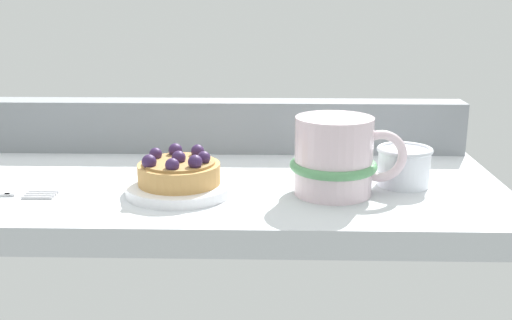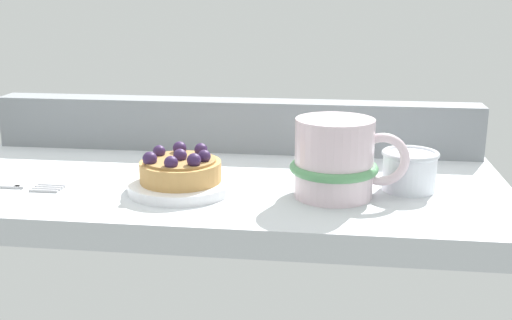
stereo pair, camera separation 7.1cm
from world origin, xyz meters
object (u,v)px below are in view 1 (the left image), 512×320
Objects in this scene: sugar_bowl at (404,165)px; coffee_mug at (336,157)px; dessert_plate at (180,188)px; raspberry_tart at (179,171)px.

coffee_mug is at bearing -158.47° from sugar_bowl.
sugar_bowl is at bearing 8.01° from dessert_plate.
raspberry_tart reaches higher than dessert_plate.
dessert_plate is 0.93× the size of coffee_mug.
raspberry_tart is at bearing 173.16° from dessert_plate.
coffee_mug is (17.96, 0.36, 3.80)cm from dessert_plate.
coffee_mug is 2.01× the size of sugar_bowl.
raspberry_tart is 0.71× the size of coffee_mug.
dessert_plate is 1.31× the size of raspberry_tart.
raspberry_tart reaches higher than sugar_bowl.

